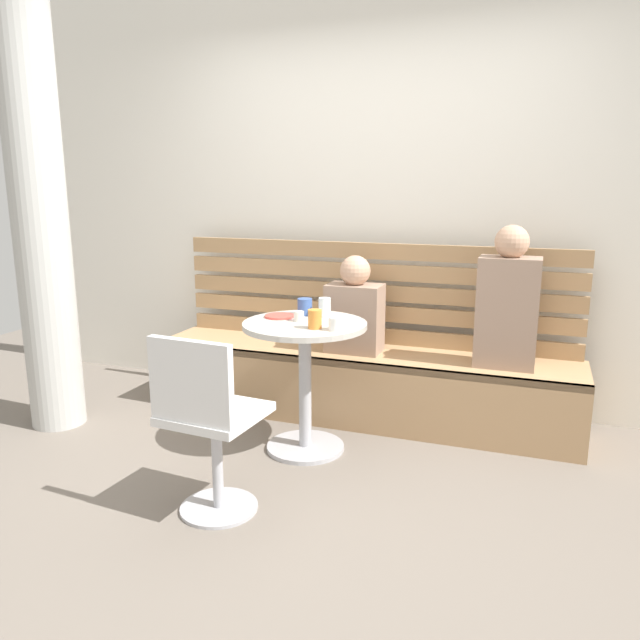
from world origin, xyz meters
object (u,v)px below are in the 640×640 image
at_px(cup_water_clear, 325,307).
at_px(plate_small, 280,316).
at_px(person_adult, 508,304).
at_px(person_child_left, 355,310).
at_px(cup_ceramic_white, 336,324).
at_px(cup_tumbler_orange, 315,319).
at_px(cup_mug_blue, 305,307).
at_px(cafe_table, 305,361).
at_px(white_chair, 207,420).
at_px(cup_espresso_small, 299,316).
at_px(booth_bench, 359,384).

distance_m(cup_water_clear, plate_small, 0.26).
xyz_separation_m(person_adult, person_child_left, (-0.91, 0.00, -0.10)).
xyz_separation_m(cup_ceramic_white, cup_water_clear, (-0.16, 0.28, 0.02)).
bearing_deg(cup_tumbler_orange, cup_ceramic_white, -0.03).
bearing_deg(person_adult, cup_tumbler_orange, -143.53).
bearing_deg(cup_mug_blue, person_child_left, 64.70).
xyz_separation_m(cafe_table, cup_mug_blue, (-0.07, 0.18, 0.27)).
height_order(white_chair, person_child_left, person_child_left).
bearing_deg(cafe_table, cup_espresso_small, 156.00).
bearing_deg(cup_espresso_small, plate_small, 158.31).
relative_size(cup_espresso_small, plate_small, 0.33).
height_order(cup_tumbler_orange, cup_mug_blue, cup_tumbler_orange).
xyz_separation_m(white_chair, cup_water_clear, (0.20, 0.98, 0.33)).
relative_size(cafe_table, cup_ceramic_white, 9.25).
distance_m(person_child_left, cup_ceramic_white, 0.70).
relative_size(person_adult, cup_water_clear, 7.41).
xyz_separation_m(person_adult, cup_tumbler_orange, (-0.92, -0.68, -0.02)).
xyz_separation_m(cup_tumbler_orange, cup_water_clear, (-0.05, 0.28, 0.01)).
bearing_deg(plate_small, person_adult, 22.14).
distance_m(cafe_table, person_child_left, 0.61).
relative_size(white_chair, person_adult, 1.04).
bearing_deg(cup_ceramic_white, cup_water_clear, 120.14).
height_order(person_child_left, cup_water_clear, person_child_left).
distance_m(white_chair, cup_ceramic_white, 0.84).
bearing_deg(plate_small, booth_bench, 56.89).
xyz_separation_m(booth_bench, cup_water_clear, (-0.09, -0.41, 0.57)).
bearing_deg(person_child_left, cup_mug_blue, -115.30).
bearing_deg(booth_bench, white_chair, -101.71).
bearing_deg(booth_bench, cup_tumbler_orange, -93.68).
height_order(person_adult, cup_water_clear, person_adult).
bearing_deg(white_chair, cup_water_clear, 78.65).
height_order(person_child_left, plate_small, person_child_left).
relative_size(cafe_table, cup_tumbler_orange, 7.40).
height_order(cafe_table, cup_espresso_small, cup_espresso_small).
xyz_separation_m(booth_bench, cup_espresso_small, (-0.19, -0.56, 0.55)).
relative_size(cup_water_clear, plate_small, 0.65).
height_order(white_chair, cup_ceramic_white, white_chair).
height_order(cup_ceramic_white, cup_tumbler_orange, cup_tumbler_orange).
xyz_separation_m(person_adult, cup_water_clear, (-0.97, -0.40, -0.01)).
bearing_deg(cup_water_clear, cup_ceramic_white, -59.86).
bearing_deg(cup_mug_blue, white_chair, -94.07).
distance_m(booth_bench, cup_tumbler_orange, 0.90).
distance_m(cafe_table, cup_water_clear, 0.33).
bearing_deg(white_chair, person_adult, 49.80).
relative_size(person_child_left, cup_tumbler_orange, 6.08).
height_order(person_adult, cup_tumbler_orange, person_adult).
bearing_deg(cup_espresso_small, cup_ceramic_white, -27.28).
bearing_deg(cup_tumbler_orange, cup_espresso_small, 137.04).
relative_size(white_chair, cup_tumbler_orange, 8.50).
relative_size(person_adult, cup_espresso_small, 14.55).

